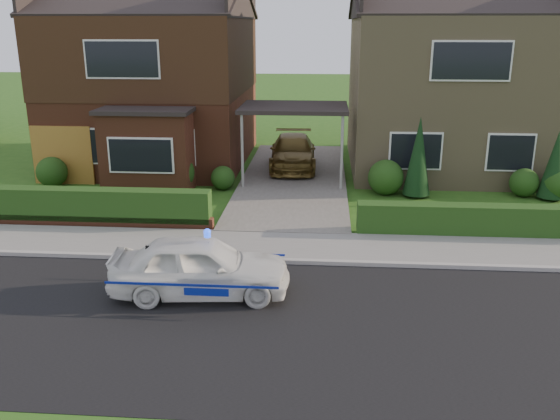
# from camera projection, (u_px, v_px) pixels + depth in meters

# --- Properties ---
(ground) EXTENTS (120.00, 120.00, 0.00)m
(ground) POSITION_uv_depth(u_px,v_px,m) (263.00, 324.00, 11.46)
(ground) COLOR #255316
(ground) RESTS_ON ground
(road) EXTENTS (60.00, 6.00, 0.02)m
(road) POSITION_uv_depth(u_px,v_px,m) (263.00, 324.00, 11.46)
(road) COLOR black
(road) RESTS_ON ground
(kerb) EXTENTS (60.00, 0.16, 0.12)m
(kerb) POSITION_uv_depth(u_px,v_px,m) (276.00, 261.00, 14.34)
(kerb) COLOR #9E9993
(kerb) RESTS_ON ground
(sidewalk) EXTENTS (60.00, 2.00, 0.10)m
(sidewalk) POSITION_uv_depth(u_px,v_px,m) (279.00, 246.00, 15.34)
(sidewalk) COLOR slate
(sidewalk) RESTS_ON ground
(driveway) EXTENTS (3.80, 12.00, 0.12)m
(driveway) POSITION_uv_depth(u_px,v_px,m) (294.00, 179.00, 21.90)
(driveway) COLOR #666059
(driveway) RESTS_ON ground
(house_left) EXTENTS (7.50, 9.53, 7.25)m
(house_left) POSITION_uv_depth(u_px,v_px,m) (156.00, 69.00, 23.95)
(house_left) COLOR brown
(house_left) RESTS_ON ground
(house_right) EXTENTS (7.50, 8.06, 7.25)m
(house_right) POSITION_uv_depth(u_px,v_px,m) (446.00, 74.00, 23.24)
(house_right) COLOR #94815B
(house_right) RESTS_ON ground
(carport_link) EXTENTS (3.80, 3.00, 2.77)m
(carport_link) POSITION_uv_depth(u_px,v_px,m) (294.00, 109.00, 21.07)
(carport_link) COLOR black
(carport_link) RESTS_ON ground
(garage_door) EXTENTS (2.20, 0.10, 2.10)m
(garage_door) POSITION_uv_depth(u_px,v_px,m) (63.00, 155.00, 21.21)
(garage_door) COLOR brown
(garage_door) RESTS_ON ground
(dwarf_wall) EXTENTS (7.70, 0.25, 0.36)m
(dwarf_wall) POSITION_uv_depth(u_px,v_px,m) (80.00, 221.00, 16.86)
(dwarf_wall) COLOR brown
(dwarf_wall) RESTS_ON ground
(hedge_left) EXTENTS (7.50, 0.55, 0.90)m
(hedge_left) POSITION_uv_depth(u_px,v_px,m) (83.00, 225.00, 17.06)
(hedge_left) COLOR black
(hedge_left) RESTS_ON ground
(hedge_right) EXTENTS (7.50, 0.55, 0.80)m
(hedge_right) POSITION_uv_depth(u_px,v_px,m) (495.00, 237.00, 16.12)
(hedge_right) COLOR black
(hedge_right) RESTS_ON ground
(shrub_left_far) EXTENTS (1.08, 1.08, 1.08)m
(shrub_left_far) POSITION_uv_depth(u_px,v_px,m) (52.00, 172.00, 20.94)
(shrub_left_far) COLOR black
(shrub_left_far) RESTS_ON ground
(shrub_left_mid) EXTENTS (1.32, 1.32, 1.32)m
(shrub_left_mid) POSITION_uv_depth(u_px,v_px,m) (175.00, 172.00, 20.39)
(shrub_left_mid) COLOR black
(shrub_left_mid) RESTS_ON ground
(shrub_left_near) EXTENTS (0.84, 0.84, 0.84)m
(shrub_left_near) POSITION_uv_depth(u_px,v_px,m) (223.00, 178.00, 20.63)
(shrub_left_near) COLOR black
(shrub_left_near) RESTS_ON ground
(shrub_right_near) EXTENTS (1.20, 1.20, 1.20)m
(shrub_right_near) POSITION_uv_depth(u_px,v_px,m) (386.00, 177.00, 19.98)
(shrub_right_near) COLOR black
(shrub_right_near) RESTS_ON ground
(shrub_right_mid) EXTENTS (0.96, 0.96, 0.96)m
(shrub_right_mid) POSITION_uv_depth(u_px,v_px,m) (524.00, 183.00, 19.78)
(shrub_right_mid) COLOR black
(shrub_right_mid) RESTS_ON ground
(shrub_right_far) EXTENTS (1.08, 1.08, 1.08)m
(shrub_right_far) POSITION_uv_depth(u_px,v_px,m) (559.00, 184.00, 19.40)
(shrub_right_far) COLOR black
(shrub_right_far) RESTS_ON ground
(conifer_a) EXTENTS (0.90, 0.90, 2.60)m
(conifer_a) POSITION_uv_depth(u_px,v_px,m) (418.00, 159.00, 19.51)
(conifer_a) COLOR black
(conifer_a) RESTS_ON ground
(conifer_b) EXTENTS (0.90, 0.90, 2.20)m
(conifer_b) POSITION_uv_depth(u_px,v_px,m) (555.00, 167.00, 19.25)
(conifer_b) COLOR black
(conifer_b) RESTS_ON ground
(police_car) EXTENTS (3.48, 3.90, 1.45)m
(police_car) POSITION_uv_depth(u_px,v_px,m) (200.00, 267.00, 12.51)
(police_car) COLOR white
(police_car) RESTS_ON ground
(driveway_car) EXTENTS (1.93, 4.37, 1.25)m
(driveway_car) POSITION_uv_depth(u_px,v_px,m) (293.00, 152.00, 23.22)
(driveway_car) COLOR brown
(driveway_car) RESTS_ON driveway
(potted_plant_a) EXTENTS (0.47, 0.40, 0.75)m
(potted_plant_a) POSITION_uv_depth(u_px,v_px,m) (159.00, 183.00, 20.10)
(potted_plant_a) COLOR gray
(potted_plant_a) RESTS_ON ground
(potted_plant_b) EXTENTS (0.59, 0.55, 0.84)m
(potted_plant_b) POSITION_uv_depth(u_px,v_px,m) (162.00, 206.00, 17.50)
(potted_plant_b) COLOR gray
(potted_plant_b) RESTS_ON ground
(potted_plant_c) EXTENTS (0.49, 0.49, 0.77)m
(potted_plant_c) POSITION_uv_depth(u_px,v_px,m) (124.00, 181.00, 20.32)
(potted_plant_c) COLOR gray
(potted_plant_c) RESTS_ON ground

